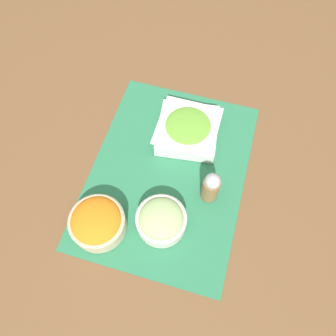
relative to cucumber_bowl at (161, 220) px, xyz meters
name	(u,v)px	position (x,y,z in m)	size (l,w,h in m)	color
ground_plane	(168,173)	(0.15, 0.03, -0.04)	(3.00, 3.00, 0.00)	brown
placemat	(168,173)	(0.15, 0.03, -0.04)	(0.60, 0.44, 0.00)	#2D7A51
cucumber_bowl	(161,220)	(0.00, 0.00, 0.00)	(0.13, 0.13, 0.07)	silver
lettuce_bowl	(188,129)	(0.29, 0.00, 0.00)	(0.20, 0.20, 0.06)	white
carrot_bowl	(97,222)	(-0.05, 0.16, 0.00)	(0.15, 0.15, 0.08)	beige
pepper_shaker	(211,187)	(0.12, -0.10, 0.02)	(0.05, 0.05, 0.12)	olive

